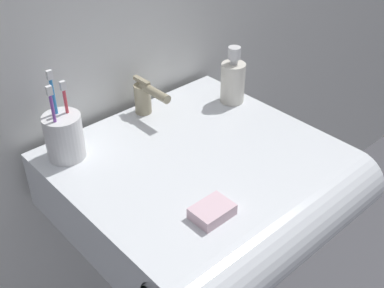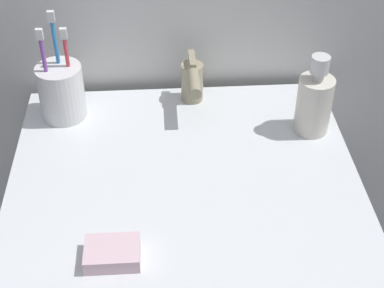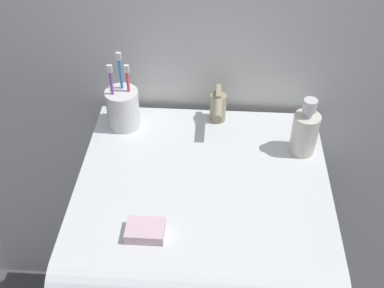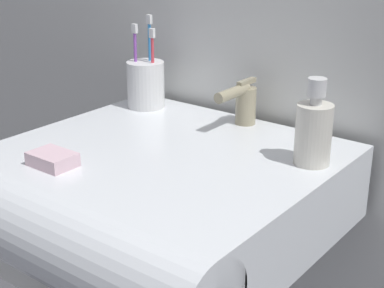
# 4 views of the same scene
# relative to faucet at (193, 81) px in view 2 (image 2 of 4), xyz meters

# --- Properties ---
(sink_basin) EXTENTS (0.58, 0.58, 0.15)m
(sink_basin) POSITION_rel_faucet_xyz_m (-0.03, -0.26, -0.12)
(sink_basin) COLOR white
(sink_basin) RESTS_ON sink_pedestal
(faucet) EXTENTS (0.04, 0.13, 0.09)m
(faucet) POSITION_rel_faucet_xyz_m (0.00, 0.00, 0.00)
(faucet) COLOR tan
(faucet) RESTS_ON sink_basin
(toothbrush_cup) EXTENTS (0.08, 0.08, 0.21)m
(toothbrush_cup) POSITION_rel_faucet_xyz_m (-0.24, -0.03, 0.00)
(toothbrush_cup) COLOR white
(toothbrush_cup) RESTS_ON sink_basin
(soap_bottle) EXTENTS (0.06, 0.06, 0.15)m
(soap_bottle) POSITION_rel_faucet_xyz_m (0.21, -0.10, 0.01)
(soap_bottle) COLOR silver
(soap_bottle) RESTS_ON sink_basin
(bar_soap) EXTENTS (0.08, 0.06, 0.02)m
(bar_soap) POSITION_rel_faucet_xyz_m (-0.14, -0.38, -0.04)
(bar_soap) COLOR silver
(bar_soap) RESTS_ON sink_basin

